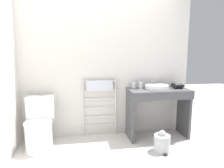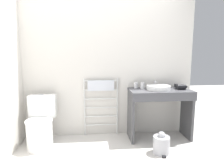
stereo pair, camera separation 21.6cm
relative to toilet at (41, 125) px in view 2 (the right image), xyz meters
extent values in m
cube|color=silver|center=(1.02, 0.43, 0.97)|extent=(2.97, 0.12, 2.61)
cube|color=silver|center=(-0.40, -0.24, 0.97)|extent=(0.12, 1.83, 2.61)
cylinder|color=white|center=(0.00, -0.08, -0.12)|extent=(0.37, 0.37, 0.41)
cylinder|color=white|center=(0.00, -0.08, 0.09)|extent=(0.39, 0.39, 0.02)
cube|color=white|center=(0.00, 0.18, 0.26)|extent=(0.41, 0.19, 0.34)
cylinder|color=silver|center=(0.00, 0.18, 0.43)|extent=(0.05, 0.05, 0.01)
cylinder|color=silver|center=(0.65, 0.33, 0.17)|extent=(0.02, 0.02, 0.99)
cylinder|color=silver|center=(1.21, 0.33, 0.17)|extent=(0.02, 0.02, 0.99)
cylinder|color=silver|center=(0.93, 0.33, -0.15)|extent=(0.56, 0.02, 0.02)
cylinder|color=silver|center=(0.93, 0.33, 0.00)|extent=(0.56, 0.02, 0.02)
cylinder|color=silver|center=(0.93, 0.33, 0.16)|extent=(0.56, 0.02, 0.02)
cylinder|color=silver|center=(0.93, 0.33, 0.31)|extent=(0.56, 0.02, 0.02)
cylinder|color=silver|center=(0.93, 0.33, 0.47)|extent=(0.56, 0.02, 0.02)
cylinder|color=silver|center=(0.93, 0.33, 0.62)|extent=(0.56, 0.02, 0.02)
cube|color=silver|center=(0.93, 0.31, 0.54)|extent=(0.44, 0.04, 0.17)
cube|color=#4C4C51|center=(1.88, 0.11, 0.48)|extent=(1.00, 0.50, 0.03)
cube|color=#4C4C51|center=(1.88, -0.12, 0.41)|extent=(1.00, 0.02, 0.10)
cube|color=#4C4C4F|center=(1.41, 0.11, 0.06)|extent=(0.04, 0.43, 0.79)
cube|color=#4C4C4F|center=(2.36, 0.11, 0.06)|extent=(0.04, 0.43, 0.79)
cylinder|color=white|center=(1.85, 0.11, 0.53)|extent=(0.38, 0.38, 0.07)
cylinder|color=silver|center=(1.85, 0.11, 0.56)|extent=(0.31, 0.31, 0.01)
cylinder|color=silver|center=(1.85, 0.33, 0.55)|extent=(0.02, 0.02, 0.12)
cylinder|color=silver|center=(1.85, 0.29, 0.60)|extent=(0.02, 0.09, 0.02)
cylinder|color=white|center=(1.52, 0.29, 0.54)|extent=(0.07, 0.07, 0.10)
cylinder|color=white|center=(1.62, 0.22, 0.55)|extent=(0.06, 0.06, 0.11)
cylinder|color=black|center=(2.22, 0.09, 0.54)|extent=(0.14, 0.09, 0.09)
cone|color=black|center=(2.32, 0.09, 0.54)|extent=(0.05, 0.07, 0.07)
cube|color=black|center=(2.19, 0.19, 0.54)|extent=(0.05, 0.11, 0.06)
cylinder|color=#B7B7BC|center=(1.75, -0.39, -0.21)|extent=(0.23, 0.23, 0.25)
sphere|color=#B7B7BC|center=(1.75, -0.39, -0.06)|extent=(0.11, 0.11, 0.11)
cube|color=black|center=(1.75, -0.53, -0.32)|extent=(0.05, 0.04, 0.02)
camera|label=1|loc=(0.59, -2.94, 1.09)|focal=32.00mm
camera|label=2|loc=(0.81, -2.97, 1.09)|focal=32.00mm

